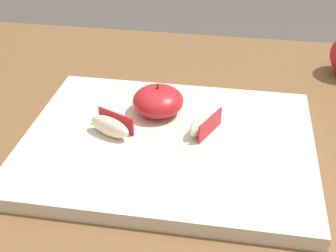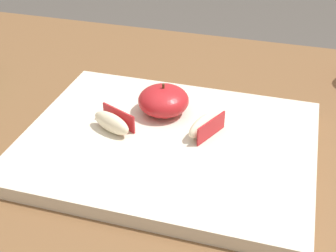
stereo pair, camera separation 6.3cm
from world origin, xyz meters
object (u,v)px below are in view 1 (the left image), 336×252
Objects in this scene: cutting_board at (168,144)px; apple_half_skin_up at (158,101)px; apple_wedge_left at (110,126)px; apple_wedge_back at (204,123)px.

apple_half_skin_up reaches higher than cutting_board.
apple_half_skin_up is 1.13× the size of apple_wedge_left.
apple_wedge_back is (0.07, -0.04, -0.01)m from apple_half_skin_up.
cutting_board is 5.94× the size of apple_wedge_back.
apple_half_skin_up is at bearing 112.05° from cutting_board.
apple_half_skin_up is 0.08m from apple_wedge_back.
apple_wedge_back is at bearing 27.68° from cutting_board.
apple_wedge_left is at bearing -128.88° from apple_half_skin_up.
apple_wedge_left is 0.13m from apple_wedge_back.
apple_half_skin_up is (-0.03, 0.06, 0.03)m from cutting_board.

